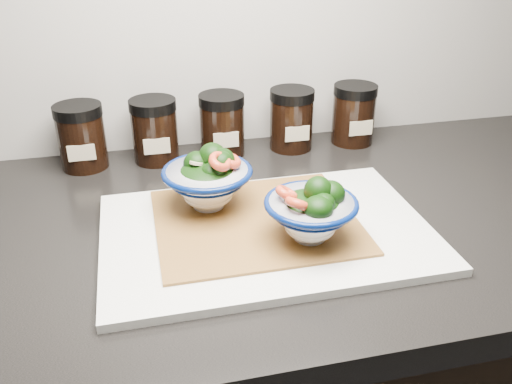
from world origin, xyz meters
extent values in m
cube|color=black|center=(0.00, 1.45, 0.88)|extent=(3.50, 0.60, 0.04)
cube|color=silver|center=(0.09, 1.40, 0.91)|extent=(0.45, 0.30, 0.01)
cube|color=#A86D32|center=(0.08, 1.42, 0.91)|extent=(0.28, 0.24, 0.00)
cylinder|color=white|center=(0.02, 1.47, 0.92)|extent=(0.05, 0.05, 0.01)
ellipsoid|color=white|center=(0.02, 1.47, 0.94)|extent=(0.07, 0.07, 0.03)
torus|color=#04164D|center=(0.02, 1.47, 0.97)|extent=(0.13, 0.13, 0.01)
torus|color=#04164D|center=(0.02, 1.47, 0.96)|extent=(0.11, 0.11, 0.00)
ellipsoid|color=black|center=(0.02, 1.47, 0.96)|extent=(0.10, 0.10, 0.04)
ellipsoid|color=black|center=(0.02, 1.46, 0.97)|extent=(0.03, 0.03, 0.03)
cylinder|color=#477233|center=(0.02, 1.46, 0.96)|extent=(0.01, 0.01, 0.02)
ellipsoid|color=black|center=(0.03, 1.49, 0.99)|extent=(0.04, 0.04, 0.04)
cylinder|color=#477233|center=(0.03, 1.49, 0.97)|extent=(0.01, 0.02, 0.03)
ellipsoid|color=black|center=(0.04, 1.47, 0.99)|extent=(0.04, 0.04, 0.03)
cylinder|color=#477233|center=(0.04, 1.47, 0.97)|extent=(0.01, 0.01, 0.02)
ellipsoid|color=black|center=(0.01, 1.49, 0.98)|extent=(0.04, 0.04, 0.04)
cylinder|color=#477233|center=(0.01, 1.49, 0.96)|extent=(0.01, 0.01, 0.02)
ellipsoid|color=black|center=(0.04, 1.48, 0.98)|extent=(0.04, 0.04, 0.04)
cylinder|color=#477233|center=(0.04, 1.48, 0.97)|extent=(0.02, 0.01, 0.03)
torus|color=orange|center=(0.05, 1.47, 0.99)|extent=(0.04, 0.04, 0.03)
torus|color=orange|center=(0.01, 1.50, 0.98)|extent=(0.05, 0.05, 0.04)
torus|color=orange|center=(0.04, 1.45, 0.99)|extent=(0.05, 0.05, 0.03)
cylinder|color=#CCBC8E|center=(0.03, 1.47, 0.98)|extent=(0.02, 0.02, 0.01)
cylinder|color=#CCBC8E|center=(0.01, 1.48, 0.98)|extent=(0.02, 0.02, 0.01)
cylinder|color=white|center=(0.14, 1.36, 0.92)|extent=(0.04, 0.04, 0.01)
ellipsoid|color=white|center=(0.14, 1.36, 0.93)|extent=(0.07, 0.07, 0.03)
torus|color=#04164D|center=(0.14, 1.36, 0.97)|extent=(0.12, 0.12, 0.01)
torus|color=#04164D|center=(0.14, 1.36, 0.96)|extent=(0.10, 0.10, 0.00)
ellipsoid|color=black|center=(0.14, 1.36, 0.96)|extent=(0.09, 0.09, 0.04)
ellipsoid|color=black|center=(0.15, 1.36, 0.98)|extent=(0.04, 0.04, 0.04)
cylinder|color=#477233|center=(0.15, 1.36, 0.97)|extent=(0.01, 0.01, 0.02)
ellipsoid|color=black|center=(0.14, 1.33, 0.98)|extent=(0.04, 0.04, 0.03)
cylinder|color=#477233|center=(0.14, 1.33, 0.96)|extent=(0.02, 0.01, 0.03)
ellipsoid|color=black|center=(0.16, 1.36, 0.98)|extent=(0.04, 0.04, 0.04)
cylinder|color=#477233|center=(0.16, 1.36, 0.96)|extent=(0.01, 0.01, 0.03)
ellipsoid|color=black|center=(0.15, 1.33, 0.98)|extent=(0.03, 0.03, 0.03)
cylinder|color=#477233|center=(0.15, 1.33, 0.97)|extent=(0.01, 0.01, 0.02)
ellipsoid|color=black|center=(0.14, 1.37, 0.97)|extent=(0.03, 0.03, 0.03)
cylinder|color=#477233|center=(0.14, 1.37, 0.96)|extent=(0.01, 0.01, 0.02)
torus|color=orange|center=(0.11, 1.34, 0.98)|extent=(0.04, 0.04, 0.04)
torus|color=orange|center=(0.17, 1.36, 0.97)|extent=(0.05, 0.03, 0.05)
torus|color=orange|center=(0.11, 1.37, 0.98)|extent=(0.05, 0.05, 0.04)
cylinder|color=#CCBC8E|center=(0.14, 1.37, 0.98)|extent=(0.02, 0.02, 0.02)
cylinder|color=#CCBC8E|center=(0.15, 1.34, 0.98)|extent=(0.02, 0.02, 0.01)
cylinder|color=black|center=(-0.17, 1.69, 0.95)|extent=(0.08, 0.08, 0.09)
cylinder|color=black|center=(-0.17, 1.69, 1.00)|extent=(0.08, 0.08, 0.02)
cube|color=#C6B793|center=(-0.17, 1.65, 0.94)|extent=(0.04, 0.00, 0.03)
cylinder|color=black|center=(-0.04, 1.69, 0.95)|extent=(0.08, 0.08, 0.09)
cylinder|color=black|center=(-0.04, 1.69, 1.00)|extent=(0.08, 0.08, 0.02)
cube|color=#C6B793|center=(-0.04, 1.65, 0.94)|extent=(0.05, 0.00, 0.03)
cylinder|color=black|center=(0.08, 1.69, 0.95)|extent=(0.08, 0.08, 0.09)
cylinder|color=black|center=(0.08, 1.69, 1.00)|extent=(0.08, 0.08, 0.02)
cube|color=#C6B793|center=(0.08, 1.65, 0.94)|extent=(0.04, 0.00, 0.03)
cylinder|color=black|center=(0.21, 1.69, 0.95)|extent=(0.08, 0.08, 0.09)
cylinder|color=black|center=(0.21, 1.69, 1.00)|extent=(0.08, 0.08, 0.02)
cube|color=#C6B793|center=(0.21, 1.65, 0.94)|extent=(0.04, 0.00, 0.03)
cylinder|color=black|center=(0.33, 1.69, 0.95)|extent=(0.08, 0.08, 0.09)
cylinder|color=black|center=(0.33, 1.69, 1.00)|extent=(0.08, 0.08, 0.02)
cube|color=#C6B793|center=(0.33, 1.65, 0.94)|extent=(0.05, 0.00, 0.03)
camera|label=1|loc=(-0.07, 0.78, 1.31)|focal=38.00mm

